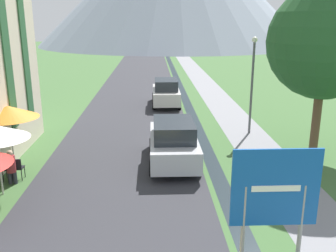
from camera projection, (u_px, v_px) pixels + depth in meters
The scene contains 13 objects.
ground_plane at pixel (172, 112), 23.89m from camera, with size 160.00×160.00×0.00m, color #3D6033.
road at pixel (138, 86), 33.39m from camera, with size 6.40×60.00×0.01m.
footpath at pixel (206, 85), 33.64m from camera, with size 2.20×60.00×0.01m.
drainage_channel at pixel (180, 86), 33.54m from camera, with size 0.60×60.00×0.00m.
road_sign at pixel (275, 196), 8.27m from camera, with size 1.98×0.11×3.07m.
parked_car_near at pixel (173, 142), 15.28m from camera, with size 1.98×4.41×1.82m.
parked_car_far at pixel (166, 92), 25.59m from camera, with size 1.87×4.22×1.82m.
cafe_chair_far_right at pixel (17, 167), 13.71m from camera, with size 0.40×0.40×0.85m.
cafe_chair_far_left at pixel (8, 168), 13.65m from camera, with size 0.40×0.40×0.85m.
cafe_umbrella_rear_orange at pixel (8, 112), 14.54m from camera, with size 2.31×2.31×2.50m.
person_seated_far at pixel (11, 165), 13.34m from camera, with size 0.32×0.32×1.28m.
streetlamp at pixel (252, 77), 18.75m from camera, with size 0.28×0.28×4.91m.
tree_by_path at pixel (325, 42), 14.96m from camera, with size 4.62×4.62×7.16m.
Camera 1 is at (-1.23, -3.18, 5.73)m, focal length 40.00 mm.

